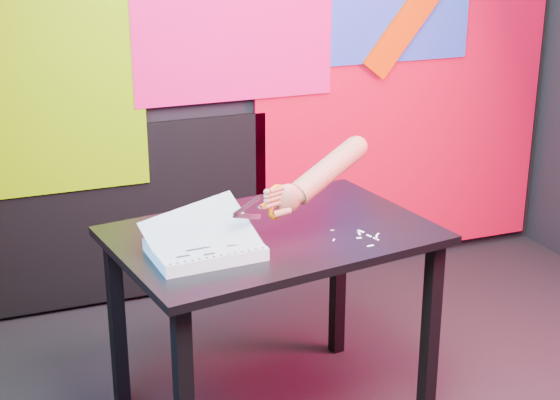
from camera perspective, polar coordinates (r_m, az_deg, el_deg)
name	(u,v)px	position (r m, az deg, el deg)	size (l,w,h in m)	color
room	(457,66)	(2.74, 11.67, 8.71)	(3.01, 3.01, 2.71)	black
backdrop	(297,93)	(4.12, 1.11, 7.12)	(2.88, 0.05, 2.08)	red
work_table	(273,259)	(3.01, -0.49, -3.93)	(1.18, 0.88, 0.75)	black
printout_stack	(205,248)	(2.78, -5.02, -3.23)	(0.38, 0.28, 0.18)	white
scissors	(273,203)	(2.83, -0.49, -0.22)	(0.21, 0.09, 0.12)	#B0B0B9
hand_forearm	(321,174)	(2.96, 2.77, 1.72)	(0.44, 0.21, 0.21)	#AC694C
paper_clippings	(365,237)	(2.94, 5.68, -2.44)	(0.18, 0.18, 0.00)	white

